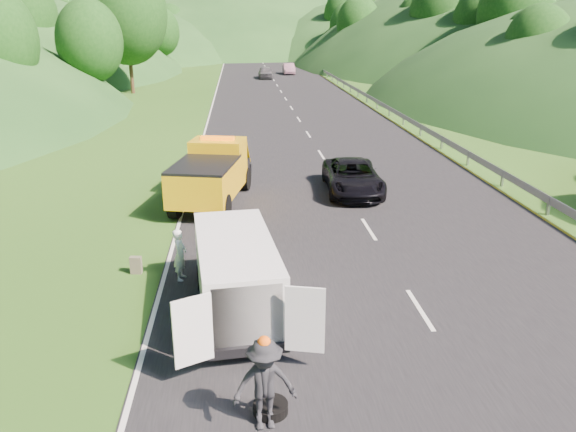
{
  "coord_description": "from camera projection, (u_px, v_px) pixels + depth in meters",
  "views": [
    {
      "loc": [
        -1.58,
        -14.68,
        7.15
      ],
      "look_at": [
        -0.11,
        2.04,
        1.3
      ],
      "focal_mm": 35.0,
      "sensor_mm": 36.0,
      "label": 1
    }
  ],
  "objects": [
    {
      "name": "tree_line_left",
      "position": [
        100.0,
        80.0,
        71.16
      ],
      "size": [
        14.0,
        140.0,
        14.0
      ],
      "primitive_type": null,
      "color": "#225117",
      "rests_on": "ground"
    },
    {
      "name": "worker",
      "position": [
        265.0,
        427.0,
        10.44
      ],
      "size": [
        1.24,
        0.79,
        1.82
      ],
      "primitive_type": "imported",
      "rotation": [
        0.0,
        0.0,
        0.1
      ],
      "color": "black",
      "rests_on": "ground"
    },
    {
      "name": "dist_car_b",
      "position": [
        289.0,
        74.0,
        79.3
      ],
      "size": [
        1.52,
        4.37,
        1.44
      ],
      "primitive_type": "imported",
      "color": "#7A5162",
      "rests_on": "ground"
    },
    {
      "name": "road_surface",
      "position": [
        286.0,
        99.0,
        54.16
      ],
      "size": [
        14.0,
        200.0,
        0.02
      ],
      "primitive_type": "cube",
      "color": "black",
      "rests_on": "ground"
    },
    {
      "name": "hills_backdrop",
      "position": [
        268.0,
        50.0,
        143.52
      ],
      "size": [
        201.0,
        288.6,
        44.0
      ],
      "primitive_type": null,
      "color": "#2D5B23",
      "rests_on": "ground"
    },
    {
      "name": "ground",
      "position": [
        298.0,
        281.0,
        16.29
      ],
      "size": [
        320.0,
        320.0,
        0.0
      ],
      "primitive_type": "plane",
      "color": "#38661E",
      "rests_on": "ground"
    },
    {
      "name": "woman",
      "position": [
        182.0,
        279.0,
        16.4
      ],
      "size": [
        0.49,
        0.62,
        1.54
      ],
      "primitive_type": "imported",
      "rotation": [
        0.0,
        0.0,
        1.42
      ],
      "color": "white",
      "rests_on": "ground"
    },
    {
      "name": "suitcase",
      "position": [
        136.0,
        265.0,
        16.71
      ],
      "size": [
        0.35,
        0.22,
        0.53
      ],
      "primitive_type": "cube",
      "rotation": [
        0.0,
        0.0,
        -0.11
      ],
      "color": "brown",
      "rests_on": "ground"
    },
    {
      "name": "dist_car_a",
      "position": [
        266.0,
        79.0,
        73.28
      ],
      "size": [
        1.78,
        4.43,
        1.51
      ],
      "primitive_type": "imported",
      "color": "#434247",
      "rests_on": "ground"
    },
    {
      "name": "passing_suv",
      "position": [
        352.0,
        192.0,
        24.69
      ],
      "size": [
        2.57,
        5.11,
        1.39
      ],
      "primitive_type": "imported",
      "rotation": [
        0.0,
        0.0,
        -0.05
      ],
      "color": "black",
      "rests_on": "ground"
    },
    {
      "name": "tree_line_right",
      "position": [
        423.0,
        78.0,
        74.62
      ],
      "size": [
        14.0,
        140.0,
        14.0
      ],
      "primitive_type": null,
      "color": "#225117",
      "rests_on": "ground"
    },
    {
      "name": "spare_tire",
      "position": [
        271.0,
        413.0,
        10.82
      ],
      "size": [
        0.68,
        0.68,
        0.2
      ],
      "primitive_type": "cylinder",
      "color": "black",
      "rests_on": "ground"
    },
    {
      "name": "guardrail",
      "position": [
        338.0,
        84.0,
        66.52
      ],
      "size": [
        0.06,
        140.0,
        1.52
      ],
      "primitive_type": "cube",
      "color": "gray",
      "rests_on": "ground"
    },
    {
      "name": "white_van",
      "position": [
        236.0,
        271.0,
        14.22
      ],
      "size": [
        3.13,
        5.95,
        2.04
      ],
      "rotation": [
        0.0,
        0.0,
        0.11
      ],
      "color": "black",
      "rests_on": "ground"
    },
    {
      "name": "tow_truck",
      "position": [
        212.0,
        173.0,
        22.93
      ],
      "size": [
        3.37,
        6.28,
        2.56
      ],
      "rotation": [
        0.0,
        0.0,
        -0.21
      ],
      "color": "black",
      "rests_on": "ground"
    },
    {
      "name": "child",
      "position": [
        249.0,
        273.0,
        16.83
      ],
      "size": [
        0.61,
        0.51,
        1.11
      ],
      "primitive_type": "imported",
      "rotation": [
        0.0,
        0.0,
        -0.19
      ],
      "color": "tan",
      "rests_on": "ground"
    }
  ]
}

